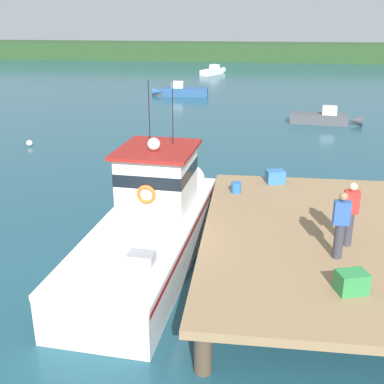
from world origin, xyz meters
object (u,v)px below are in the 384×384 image
(bait_bucket, at_px, (236,187))
(deckhand_further_back, at_px, (350,213))
(main_fishing_boat, at_px, (153,221))
(moored_boat_far_left, at_px, (182,91))
(crate_stack_mid_dock, at_px, (352,282))
(moored_boat_off_the_point, at_px, (213,71))
(mooring_buoy_outer, at_px, (29,143))
(moored_boat_far_right, at_px, (324,118))
(crate_single_far, at_px, (275,177))
(deckhand_by_the_boat, at_px, (340,224))

(bait_bucket, xyz_separation_m, deckhand_further_back, (2.86, -3.35, 0.69))
(main_fishing_boat, height_order, moored_boat_far_left, main_fishing_boat)
(crate_stack_mid_dock, relative_size, moored_boat_off_the_point, 0.14)
(moored_boat_far_left, relative_size, mooring_buoy_outer, 14.43)
(bait_bucket, height_order, moored_boat_far_left, bait_bucket)
(moored_boat_far_right, bearing_deg, crate_stack_mid_dock, -96.02)
(deckhand_further_back, bearing_deg, bait_bucket, 130.49)
(crate_single_far, bearing_deg, main_fishing_boat, -137.91)
(moored_boat_far_right, bearing_deg, mooring_buoy_outer, -155.02)
(deckhand_by_the_boat, bearing_deg, crate_stack_mid_dock, -87.86)
(crate_stack_mid_dock, distance_m, deckhand_by_the_boat, 1.62)
(moored_boat_far_left, bearing_deg, moored_boat_off_the_point, 84.79)
(crate_stack_mid_dock, bearing_deg, moored_boat_far_left, 104.56)
(main_fishing_boat, xyz_separation_m, crate_stack_mid_dock, (4.86, -3.44, 0.42))
(main_fishing_boat, bearing_deg, moored_boat_far_right, 68.69)
(deckhand_further_back, bearing_deg, crate_single_far, 109.64)
(bait_bucket, bearing_deg, moored_boat_far_right, 73.30)
(deckhand_by_the_boat, bearing_deg, crate_single_far, 103.63)
(main_fishing_boat, xyz_separation_m, crate_single_far, (3.55, 3.21, 0.41))
(moored_boat_off_the_point, bearing_deg, main_fishing_boat, -87.47)
(moored_boat_far_left, bearing_deg, main_fishing_boat, -83.28)
(bait_bucket, bearing_deg, mooring_buoy_outer, 141.71)
(crate_stack_mid_dock, distance_m, deckhand_further_back, 2.30)
(mooring_buoy_outer, bearing_deg, crate_stack_mid_dock, -46.27)
(main_fishing_boat, xyz_separation_m, deckhand_by_the_boat, (4.81, -1.95, 1.05))
(crate_stack_mid_dock, distance_m, moored_boat_off_the_point, 47.11)
(crate_single_far, bearing_deg, deckhand_by_the_boat, -76.37)
(crate_single_far, height_order, mooring_buoy_outer, crate_single_far)
(bait_bucket, distance_m, moored_boat_off_the_point, 41.29)
(main_fishing_boat, height_order, mooring_buoy_outer, main_fishing_boat)
(main_fishing_boat, relative_size, moored_boat_off_the_point, 2.37)
(moored_boat_off_the_point, height_order, moored_boat_far_left, moored_boat_far_left)
(bait_bucket, relative_size, deckhand_further_back, 0.21)
(moored_boat_off_the_point, bearing_deg, crate_stack_mid_dock, -81.73)
(moored_boat_off_the_point, bearing_deg, deckhand_by_the_boat, -81.53)
(main_fishing_boat, bearing_deg, deckhand_by_the_boat, -22.11)
(bait_bucket, height_order, moored_boat_far_right, bait_bucket)
(main_fishing_boat, distance_m, deckhand_by_the_boat, 5.29)
(moored_boat_far_left, height_order, mooring_buoy_outer, moored_boat_far_left)
(crate_stack_mid_dock, relative_size, bait_bucket, 1.76)
(crate_single_far, xyz_separation_m, bait_bucket, (-1.27, -1.11, -0.05))
(bait_bucket, xyz_separation_m, moored_boat_off_the_point, (-4.19, 41.07, -1.00))
(main_fishing_boat, bearing_deg, moored_boat_off_the_point, 92.53)
(deckhand_further_back, distance_m, mooring_buoy_outer, 18.63)
(bait_bucket, bearing_deg, moored_boat_far_left, 102.18)
(deckhand_further_back, relative_size, moored_boat_off_the_point, 0.39)
(deckhand_by_the_boat, xyz_separation_m, moored_boat_far_left, (-8.10, 29.92, -1.65))
(bait_bucket, distance_m, deckhand_further_back, 4.46)
(deckhand_by_the_boat, relative_size, moored_boat_far_left, 0.35)
(crate_stack_mid_dock, bearing_deg, crate_single_far, 101.13)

